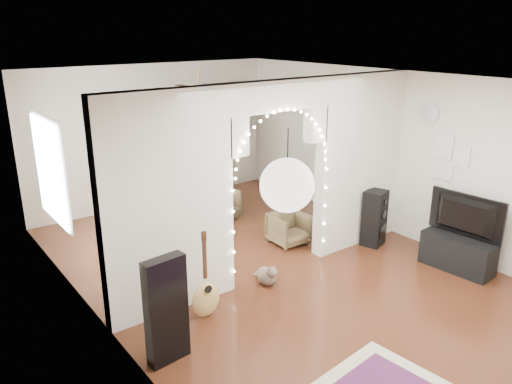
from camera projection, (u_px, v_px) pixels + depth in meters
floor at (276, 270)px, 7.22m from camera, size 7.50×7.50×0.00m
ceiling at (279, 79)px, 6.37m from camera, size 5.00×7.50×0.02m
wall_back at (154, 135)px, 9.63m from camera, size 5.00×0.02×2.70m
wall_left at (98, 222)px, 5.36m from camera, size 0.02×7.50×2.70m
wall_right at (394, 154)px, 8.22m from camera, size 0.02×7.50×2.70m
divider_wall at (277, 175)px, 6.77m from camera, size 5.00×0.20×2.70m
fairy_lights at (284, 168)px, 6.63m from camera, size 1.64×0.04×1.60m
window at (50, 171)px, 6.69m from camera, size 0.04×1.20×1.40m
wall_clock at (430, 113)px, 7.52m from camera, size 0.03×0.31×0.31m
picture_frames at (449, 157)px, 7.41m from camera, size 0.02×0.50×0.70m
paper_lantern at (287, 185)px, 3.60m from camera, size 0.40×0.40×0.40m
ceiling_fan at (198, 89)px, 7.97m from camera, size 1.10×1.10×0.30m
guitar_case at (166, 311)px, 5.08m from camera, size 0.46×0.19×1.18m
acoustic_guitar at (206, 286)px, 5.93m from camera, size 0.39×0.19×0.94m
tabby_cat at (267, 275)px, 6.75m from camera, size 0.24×0.51×0.34m
floor_speaker at (374, 218)px, 7.92m from camera, size 0.42×0.39×0.90m
media_console at (458, 253)px, 7.16m from camera, size 0.47×1.03×0.50m
tv at (463, 217)px, 6.98m from camera, size 0.22×1.08×0.62m
bookcase at (183, 171)px, 9.25m from camera, size 1.59×0.72×1.58m
dining_table at (164, 171)px, 9.65m from camera, size 1.22×0.83×0.76m
flower_vase at (164, 163)px, 9.60m from camera, size 0.19×0.19×0.19m
dining_chair_left at (219, 205)px, 9.02m from camera, size 0.73×0.74×0.55m
dining_chair_right at (289, 229)px, 8.01m from camera, size 0.57×0.59×0.51m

